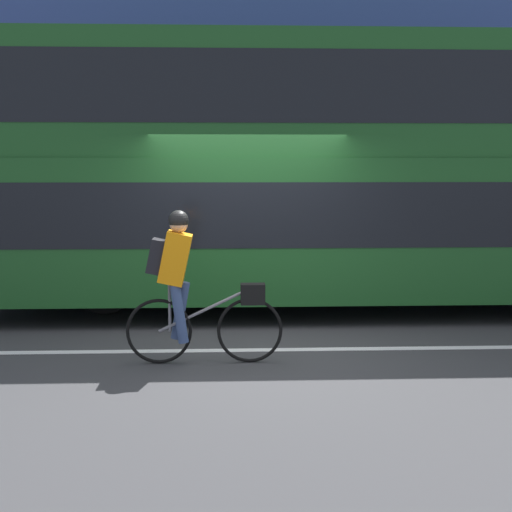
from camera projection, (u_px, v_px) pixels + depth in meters
name	position (u px, v px, depth m)	size (l,w,h in m)	color
ground_plane	(251.00, 350.00, 8.20)	(80.00, 80.00, 0.00)	#38383A
road_center_line	(251.00, 350.00, 8.19)	(50.00, 0.14, 0.01)	silver
sidewalk_curb	(241.00, 276.00, 13.30)	(60.00, 1.63, 0.14)	gray
building_facade	(239.00, 91.00, 13.82)	(60.00, 0.30, 7.13)	#33478C
bus	(330.00, 165.00, 10.23)	(10.48, 2.53, 3.83)	black
cyclist_on_bike	(188.00, 282.00, 7.54)	(1.67, 0.32, 1.65)	black
trash_bin	(160.00, 246.00, 13.08)	(0.52, 0.52, 1.02)	#262628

